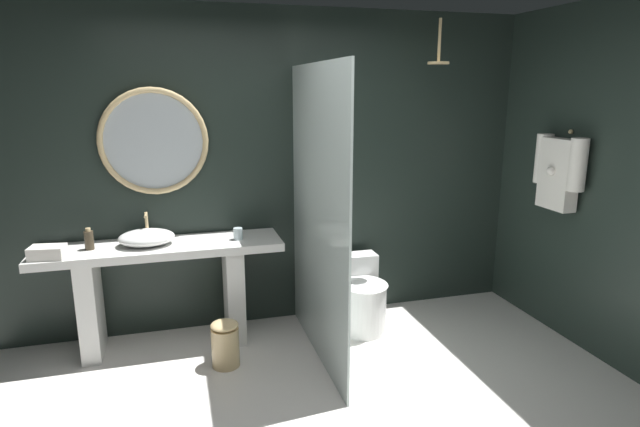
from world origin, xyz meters
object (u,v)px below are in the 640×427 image
soap_dispenser (89,240)px  rain_shower_head (439,57)px  hanging_bathrobe (559,169)px  toilet (360,297)px  vessel_sink (147,237)px  waste_bin (225,343)px  round_wall_mirror (154,142)px  folded_hand_towel (47,252)px  tumbler_cup (238,234)px

soap_dispenser → rain_shower_head: 3.00m
hanging_bathrobe → toilet: bearing=162.0°
vessel_sink → waste_bin: size_ratio=1.17×
round_wall_mirror → vessel_sink: bearing=-113.8°
round_wall_mirror → waste_bin: size_ratio=2.34×
soap_dispenser → rain_shower_head: (2.69, -0.08, 1.31)m
soap_dispenser → vessel_sink: bearing=0.6°
rain_shower_head → folded_hand_towel: 3.23m
round_wall_mirror → rain_shower_head: rain_shower_head is taller
rain_shower_head → round_wall_mirror: bearing=172.1°
waste_bin → round_wall_mirror: bearing=121.2°
tumbler_cup → soap_dispenser: soap_dispenser is taller
vessel_sink → rain_shower_head: rain_shower_head is taller
rain_shower_head → hanging_bathrobe: 1.28m
rain_shower_head → hanging_bathrobe: (0.81, -0.51, -0.85)m
rain_shower_head → folded_hand_towel: (-2.94, -0.06, -1.34)m
rain_shower_head → waste_bin: rain_shower_head is taller
soap_dispenser → folded_hand_towel: bearing=-150.2°
tumbler_cup → hanging_bathrobe: bearing=-13.0°
hanging_bathrobe → waste_bin: hanging_bathrobe is taller
toilet → rain_shower_head: bearing=3.4°
vessel_sink → hanging_bathrobe: 3.20m
round_wall_mirror → hanging_bathrobe: size_ratio=1.32×
round_wall_mirror → toilet: bearing=-12.4°
round_wall_mirror → waste_bin: 1.61m
vessel_sink → soap_dispenser: (-0.40, -0.00, 0.01)m
vessel_sink → toilet: bearing=-4.3°
vessel_sink → round_wall_mirror: 0.73m
vessel_sink → tumbler_cup: 0.68m
folded_hand_towel → rain_shower_head: bearing=1.2°
soap_dispenser → hanging_bathrobe: 3.59m
folded_hand_towel → vessel_sink: bearing=12.8°
waste_bin → folded_hand_towel: size_ratio=1.53×
vessel_sink → hanging_bathrobe: hanging_bathrobe is taller
soap_dispenser → hanging_bathrobe: bearing=-9.6°
tumbler_cup → toilet: size_ratio=0.16×
vessel_sink → soap_dispenser: size_ratio=2.52×
hanging_bathrobe → folded_hand_towel: (-3.76, 0.45, -0.49)m
tumbler_cup → toilet: 1.15m
round_wall_mirror → waste_bin: round_wall_mirror is taller
tumbler_cup → toilet: (0.98, -0.09, -0.60)m
vessel_sink → round_wall_mirror: (0.10, 0.22, 0.69)m
soap_dispenser → tumbler_cup: bearing=-1.7°
round_wall_mirror → folded_hand_towel: (-0.74, -0.37, -0.70)m
tumbler_cup → toilet: tumbler_cup is taller
round_wall_mirror → hanging_bathrobe: round_wall_mirror is taller
soap_dispenser → toilet: (2.06, -0.12, -0.63)m
vessel_sink → folded_hand_towel: size_ratio=1.79×
vessel_sink → folded_hand_towel: (-0.65, -0.15, -0.02)m
folded_hand_towel → soap_dispenser: bearing=29.8°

